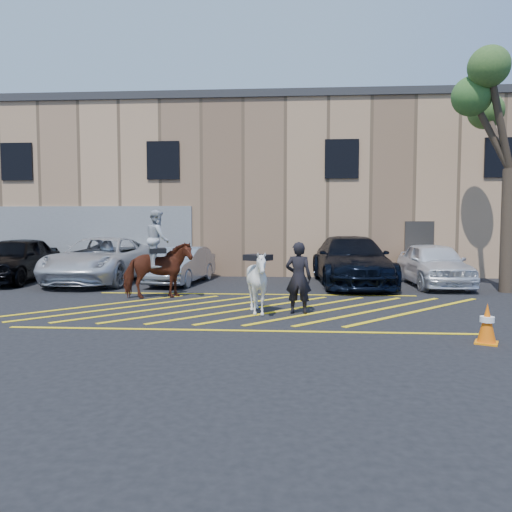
# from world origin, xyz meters

# --- Properties ---
(ground) EXTENTS (90.00, 90.00, 0.00)m
(ground) POSITION_xyz_m (0.00, 0.00, 0.00)
(ground) COLOR black
(ground) RESTS_ON ground
(car_black_suv) EXTENTS (2.30, 4.95, 1.64)m
(car_black_suv) POSITION_xyz_m (-8.92, 4.69, 0.82)
(car_black_suv) COLOR black
(car_black_suv) RESTS_ON ground
(car_white_pickup) EXTENTS (2.84, 5.88, 1.62)m
(car_white_pickup) POSITION_xyz_m (-5.77, 4.87, 0.81)
(car_white_pickup) COLOR silver
(car_white_pickup) RESTS_ON ground
(car_silver_sedan) EXTENTS (1.89, 4.07, 1.29)m
(car_silver_sedan) POSITION_xyz_m (-2.81, 4.69, 0.65)
(car_silver_sedan) COLOR #92989F
(car_silver_sedan) RESTS_ON ground
(car_blue_suv) EXTENTS (2.60, 5.84, 1.67)m
(car_blue_suv) POSITION_xyz_m (3.15, 4.78, 0.83)
(car_blue_suv) COLOR black
(car_blue_suv) RESTS_ON ground
(car_white_suv) EXTENTS (1.84, 4.40, 1.49)m
(car_white_suv) POSITION_xyz_m (5.91, 4.59, 0.74)
(car_white_suv) COLOR white
(car_white_suv) RESTS_ON ground
(handler) EXTENTS (0.69, 0.51, 1.71)m
(handler) POSITION_xyz_m (1.24, -0.84, 0.86)
(handler) COLOR black
(handler) RESTS_ON ground
(warehouse) EXTENTS (32.42, 10.20, 7.30)m
(warehouse) POSITION_xyz_m (-0.01, 11.99, 3.65)
(warehouse) COLOR tan
(warehouse) RESTS_ON ground
(hatching_zone) EXTENTS (12.60, 5.12, 0.01)m
(hatching_zone) POSITION_xyz_m (-0.00, -0.30, 0.01)
(hatching_zone) COLOR yellow
(hatching_zone) RESTS_ON ground
(mounted_bay) EXTENTS (2.09, 1.44, 2.52)m
(mounted_bay) POSITION_xyz_m (-2.73, 1.26, 1.02)
(mounted_bay) COLOR #5A2615
(mounted_bay) RESTS_ON ground
(saddled_white) EXTENTS (1.75, 1.81, 1.51)m
(saddled_white) POSITION_xyz_m (0.28, -0.97, 0.77)
(saddled_white) COLOR silver
(saddled_white) RESTS_ON ground
(traffic_cone) EXTENTS (0.50, 0.50, 0.73)m
(traffic_cone) POSITION_xyz_m (4.58, -3.53, 0.37)
(traffic_cone) COLOR orange
(traffic_cone) RESTS_ON ground
(tree) EXTENTS (3.99, 4.37, 7.31)m
(tree) POSITION_xyz_m (7.73, 3.23, 5.69)
(tree) COLOR #453729
(tree) RESTS_ON ground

